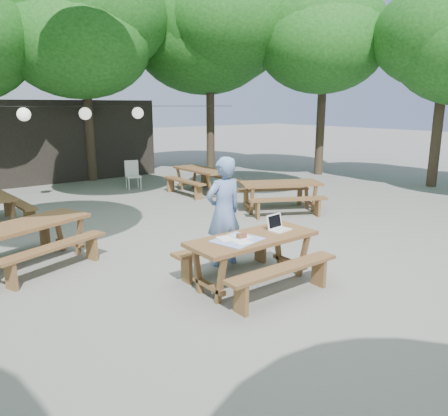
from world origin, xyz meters
name	(u,v)px	position (x,y,z in m)	size (l,w,h in m)	color
ground	(220,250)	(0.00, 0.00, 0.00)	(80.00, 80.00, 0.00)	slate
pavilion	(62,139)	(0.50, 10.50, 1.40)	(6.00, 3.00, 2.80)	black
main_picnic_table	(252,260)	(-0.56, -1.55, 0.39)	(2.00, 1.58, 0.75)	brown
picnic_table_nw	(29,244)	(-3.02, 1.29, 0.39)	(2.33, 2.14, 0.75)	brown
picnic_table_ne	(280,196)	(3.03, 1.53, 0.39)	(2.41, 2.28, 0.75)	brown
picnic_table_far_e	(202,181)	(2.78, 4.67, 0.39)	(1.61, 2.01, 0.75)	brown
woman	(224,212)	(-0.39, -0.62, 0.92)	(0.67, 0.44, 1.83)	#6582B8
plastic_chair	(133,181)	(1.43, 6.58, 0.26)	(0.53, 0.53, 0.90)	silver
laptop	(277,226)	(-0.02, -1.51, 0.81)	(0.36, 0.30, 0.24)	white
tabletop_clutter	(238,239)	(-0.84, -1.55, 0.76)	(0.76, 0.69, 0.08)	blue
paper_lanterns	(86,113)	(-0.19, 6.00, 2.40)	(9.00, 0.34, 0.38)	black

